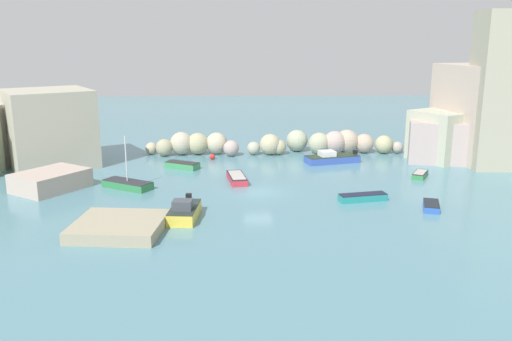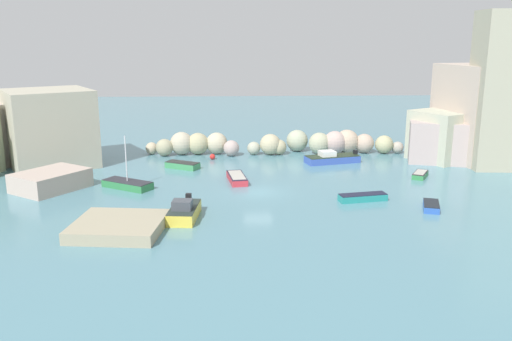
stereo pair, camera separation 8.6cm
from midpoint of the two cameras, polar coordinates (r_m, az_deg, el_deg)
The scene contains 13 objects.
cove_water at distance 47.73m, azimuth 0.27°, elevation -2.33°, with size 160.00×160.00×0.00m, color teal.
cliff_headland_right at distance 65.13m, azimuth 24.81°, elevation 4.96°, with size 21.55×19.83×15.97m.
rock_breakwater at distance 63.42m, azimuth 2.47°, elevation 2.86°, with size 30.27×4.55×2.75m.
stone_dock at distance 39.36m, azimuth -14.21°, elevation -5.72°, with size 6.08×5.75×0.84m, color tan.
channel_buoy at distance 60.73m, azimuth -4.57°, elevation 1.46°, with size 0.62×0.62×0.62m, color red.
moored_boat_0 at distance 41.20m, azimuth -7.55°, elevation -4.28°, with size 2.37×4.49×1.62m.
moored_boat_1 at distance 55.18m, azimuth 16.96°, elevation -0.41°, with size 2.28×2.85×0.54m.
moored_boat_2 at distance 46.16m, azimuth 11.24°, elevation -2.79°, with size 4.20×1.84×0.61m.
moored_boat_3 at distance 50.41m, azimuth -13.34°, elevation -1.41°, with size 4.93×3.95×4.82m.
moored_boat_4 at distance 51.33m, azimuth -1.98°, elevation -0.79°, with size 2.04×4.35×0.65m.
moored_boat_5 at distance 45.31m, azimuth 18.03°, elevation -3.58°, with size 1.94×2.89×0.54m.
moored_boat_6 at distance 56.93m, azimuth -7.71°, elevation 0.56°, with size 3.78×2.95×0.67m.
moored_boat_7 at distance 59.56m, azimuth 8.03°, elevation 1.28°, with size 6.20×3.54×1.34m.
Camera 2 is at (-2.20, -45.77, 13.35)m, focal length 37.96 mm.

